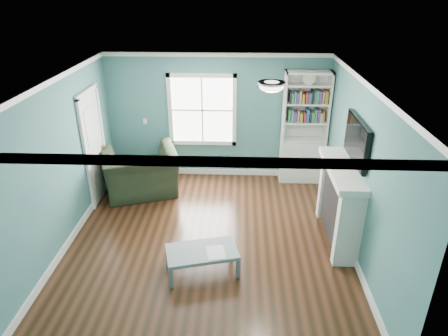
{
  "coord_description": "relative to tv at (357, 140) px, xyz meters",
  "views": [
    {
      "loc": [
        0.48,
        -5.35,
        3.87
      ],
      "look_at": [
        0.23,
        0.4,
        1.14
      ],
      "focal_mm": 32.0,
      "sensor_mm": 36.0,
      "label": 1
    }
  ],
  "objects": [
    {
      "name": "door",
      "position": [
        -4.42,
        1.2,
        -0.65
      ],
      "size": [
        0.12,
        0.98,
        2.17
      ],
      "color": "silver",
      "rests_on": "ground"
    },
    {
      "name": "window",
      "position": [
        -2.5,
        2.29,
        -0.27
      ],
      "size": [
        1.4,
        0.06,
        1.5
      ],
      "color": "white",
      "rests_on": "room_walls"
    },
    {
      "name": "fireplace",
      "position": [
        -0.12,
        0.0,
        -1.09
      ],
      "size": [
        0.44,
        1.58,
        1.3
      ],
      "color": "black",
      "rests_on": "ground"
    },
    {
      "name": "floor",
      "position": [
        -2.2,
        -0.2,
        -1.72
      ],
      "size": [
        5.0,
        5.0,
        0.0
      ],
      "primitive_type": "plane",
      "color": "black",
      "rests_on": "ground"
    },
    {
      "name": "recliner",
      "position": [
        -3.65,
        1.4,
        -1.12
      ],
      "size": [
        1.6,
        1.3,
        1.21
      ],
      "primitive_type": "imported",
      "rotation": [
        0.0,
        0.0,
        -2.81
      ],
      "color": "#212D1C",
      "rests_on": "ground"
    },
    {
      "name": "ceiling_fixture",
      "position": [
        -1.3,
        -0.1,
        0.82
      ],
      "size": [
        0.38,
        0.38,
        0.15
      ],
      "color": "white",
      "rests_on": "room_walls"
    },
    {
      "name": "trim",
      "position": [
        -2.2,
        -0.2,
        -0.49
      ],
      "size": [
        4.5,
        5.0,
        2.6
      ],
      "color": "white",
      "rests_on": "ground"
    },
    {
      "name": "bookshelf",
      "position": [
        -0.43,
        2.1,
        -0.8
      ],
      "size": [
        0.9,
        0.35,
        2.31
      ],
      "color": "silver",
      "rests_on": "ground"
    },
    {
      "name": "room_walls",
      "position": [
        -2.2,
        -0.2,
        -0.14
      ],
      "size": [
        5.0,
        5.0,
        5.0
      ],
      "color": "#3C6E71",
      "rests_on": "ground"
    },
    {
      "name": "coffee_table",
      "position": [
        -2.24,
        -0.93,
        -1.41
      ],
      "size": [
        1.11,
        0.79,
        0.37
      ],
      "rotation": [
        0.0,
        0.0,
        0.26
      ],
      "color": "#515A62",
      "rests_on": "ground"
    },
    {
      "name": "paper_sheet",
      "position": [
        -2.04,
        -0.97,
        -1.36
      ],
      "size": [
        0.31,
        0.37,
        0.0
      ],
      "primitive_type": "cube",
      "rotation": [
        0.0,
        0.0,
        0.21
      ],
      "color": "white",
      "rests_on": "coffee_table"
    },
    {
      "name": "tv",
      "position": [
        0.0,
        0.0,
        0.0
      ],
      "size": [
        0.06,
        1.1,
        0.65
      ],
      "primitive_type": "cube",
      "color": "black",
      "rests_on": "fireplace"
    },
    {
      "name": "light_switch",
      "position": [
        -3.7,
        2.28,
        -0.52
      ],
      "size": [
        0.08,
        0.01,
        0.12
      ],
      "primitive_type": "cube",
      "color": "white",
      "rests_on": "room_walls"
    }
  ]
}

